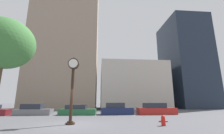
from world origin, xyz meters
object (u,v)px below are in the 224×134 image
object	(u,v)px
fire_hydrant_near	(163,120)
car_red	(156,110)
bare_tree	(5,44)
street_clock	(73,82)
car_grey	(34,110)
car_green	(78,111)
car_navy	(116,109)

from	to	relation	value
fire_hydrant_near	car_red	bearing A→B (deg)	72.06
car_red	bare_tree	size ratio (longest dim) A/B	0.65
street_clock	car_red	bearing A→B (deg)	39.23
car_red	car_grey	bearing A→B (deg)	178.03
car_grey	car_green	world-z (taller)	car_grey
car_grey	car_navy	bearing A→B (deg)	-1.25
car_red	car_green	bearing A→B (deg)	178.33
bare_tree	car_grey	bearing A→B (deg)	97.41
car_navy	car_red	xyz separation A→B (m)	(5.06, -0.28, -0.01)
street_clock	car_red	size ratio (longest dim) A/B	1.05
car_red	car_navy	bearing A→B (deg)	176.24
car_red	fire_hydrant_near	xyz separation A→B (m)	(-2.83, -8.73, -0.25)
car_green	car_red	distance (m)	9.86
car_green	bare_tree	distance (m)	11.03
car_grey	bare_tree	xyz separation A→B (m)	(1.18, -9.05, 5.06)
car_navy	fire_hydrant_near	distance (m)	9.28
car_grey	car_navy	size ratio (longest dim) A/B	1.04
fire_hydrant_near	bare_tree	distance (m)	12.32
street_clock	car_green	distance (m)	8.21
bare_tree	fire_hydrant_near	bearing A→B (deg)	-0.18
car_navy	bare_tree	size ratio (longest dim) A/B	0.55
car_green	car_navy	xyz separation A→B (m)	(4.80, 0.10, 0.10)
car_navy	car_green	bearing A→B (deg)	178.09
street_clock	car_navy	xyz separation A→B (m)	(4.25, 7.88, -2.48)
car_navy	bare_tree	xyz separation A→B (m)	(-8.91, -8.97, 5.00)
street_clock	car_green	bearing A→B (deg)	94.04
car_navy	fire_hydrant_near	bearing A→B (deg)	-79.19
car_grey	bare_tree	world-z (taller)	bare_tree
car_green	car_navy	distance (m)	4.81
car_navy	street_clock	bearing A→B (deg)	-121.47
car_green	bare_tree	xyz separation A→B (m)	(-4.11, -8.87, 5.10)
car_grey	car_green	distance (m)	5.29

